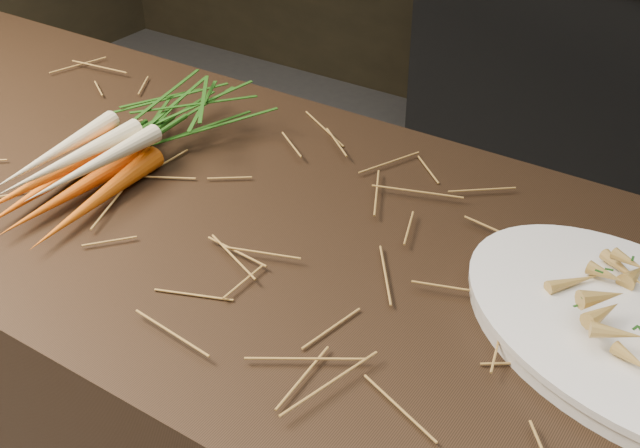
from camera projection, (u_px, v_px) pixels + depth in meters
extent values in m
cube|color=black|center=(274.00, 442.00, 1.35)|extent=(2.40, 0.70, 0.90)
cone|color=#D64E15|center=(53.00, 183.00, 1.15)|extent=(0.06, 0.27, 0.03)
cone|color=#D64E15|center=(75.00, 191.00, 1.13)|extent=(0.04, 0.27, 0.03)
cone|color=#D64E15|center=(98.00, 199.00, 1.11)|extent=(0.07, 0.27, 0.03)
cone|color=#D64E15|center=(56.00, 173.00, 1.11)|extent=(0.04, 0.27, 0.03)
cone|color=beige|center=(57.00, 152.00, 1.12)|extent=(0.07, 0.25, 0.04)
cone|color=beige|center=(71.00, 159.00, 1.10)|extent=(0.03, 0.25, 0.04)
cone|color=beige|center=(94.00, 165.00, 1.09)|extent=(0.04, 0.25, 0.04)
ellipsoid|color=#255B10|center=(178.00, 110.00, 1.27)|extent=(0.17, 0.24, 0.09)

